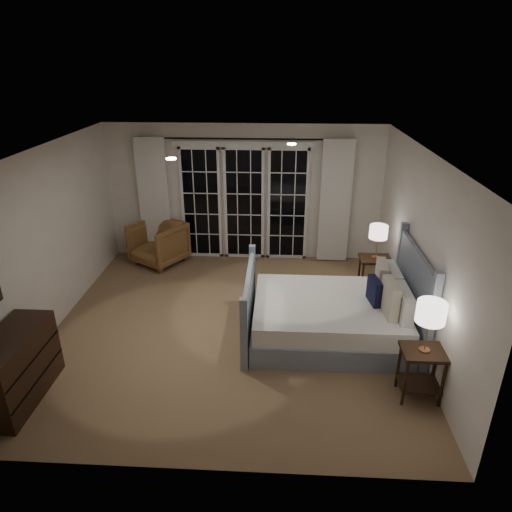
# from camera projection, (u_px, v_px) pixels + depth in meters

# --- Properties ---
(floor) EXTENTS (5.00, 5.00, 0.00)m
(floor) POSITION_uv_depth(u_px,v_px,m) (231.00, 326.00, 6.58)
(floor) COLOR #856248
(floor) RESTS_ON ground
(ceiling) EXTENTS (5.00, 5.00, 0.00)m
(ceiling) POSITION_uv_depth(u_px,v_px,m) (227.00, 152.00, 5.57)
(ceiling) COLOR silver
(ceiling) RESTS_ON wall_back
(wall_left) EXTENTS (0.02, 5.00, 2.50)m
(wall_left) POSITION_uv_depth(u_px,v_px,m) (47.00, 242.00, 6.20)
(wall_left) COLOR white
(wall_left) RESTS_ON floor
(wall_right) EXTENTS (0.02, 5.00, 2.50)m
(wall_right) POSITION_uv_depth(u_px,v_px,m) (420.00, 250.00, 5.95)
(wall_right) COLOR white
(wall_right) RESTS_ON floor
(wall_back) EXTENTS (5.00, 0.02, 2.50)m
(wall_back) POSITION_uv_depth(u_px,v_px,m) (244.00, 193.00, 8.36)
(wall_back) COLOR white
(wall_back) RESTS_ON floor
(wall_front) EXTENTS (5.00, 0.02, 2.50)m
(wall_front) POSITION_uv_depth(u_px,v_px,m) (197.00, 361.00, 3.79)
(wall_front) COLOR white
(wall_front) RESTS_ON floor
(french_doors) EXTENTS (2.50, 0.04, 2.20)m
(french_doors) POSITION_uv_depth(u_px,v_px,m) (244.00, 202.00, 8.38)
(french_doors) COLOR black
(french_doors) RESTS_ON wall_back
(curtain_rod) EXTENTS (3.50, 0.03, 0.03)m
(curtain_rod) POSITION_uv_depth(u_px,v_px,m) (243.00, 139.00, 7.86)
(curtain_rod) COLOR black
(curtain_rod) RESTS_ON wall_back
(curtain_left) EXTENTS (0.55, 0.10, 2.25)m
(curtain_left) POSITION_uv_depth(u_px,v_px,m) (154.00, 199.00, 8.37)
(curtain_left) COLOR silver
(curtain_left) RESTS_ON curtain_rod
(curtain_right) EXTENTS (0.55, 0.10, 2.25)m
(curtain_right) POSITION_uv_depth(u_px,v_px,m) (335.00, 202.00, 8.20)
(curtain_right) COLOR silver
(curtain_right) RESTS_ON curtain_rod
(downlight_a) EXTENTS (0.12, 0.12, 0.01)m
(downlight_a) POSITION_uv_depth(u_px,v_px,m) (292.00, 144.00, 6.08)
(downlight_a) COLOR white
(downlight_a) RESTS_ON ceiling
(downlight_b) EXTENTS (0.12, 0.12, 0.01)m
(downlight_b) POSITION_uv_depth(u_px,v_px,m) (171.00, 159.00, 5.24)
(downlight_b) COLOR white
(downlight_b) RESTS_ON ceiling
(bed) EXTENTS (2.23, 1.60, 1.30)m
(bed) POSITION_uv_depth(u_px,v_px,m) (333.00, 315.00, 6.22)
(bed) COLOR gray
(bed) RESTS_ON floor
(nightstand_left) EXTENTS (0.48, 0.38, 0.62)m
(nightstand_left) POSITION_uv_depth(u_px,v_px,m) (421.00, 367.00, 5.07)
(nightstand_left) COLOR #301D10
(nightstand_left) RESTS_ON floor
(nightstand_right) EXTENTS (0.49, 0.39, 0.63)m
(nightstand_right) POSITION_uv_depth(u_px,v_px,m) (374.00, 270.00, 7.30)
(nightstand_right) COLOR #301D10
(nightstand_right) RESTS_ON floor
(lamp_left) EXTENTS (0.31, 0.31, 0.60)m
(lamp_left) POSITION_uv_depth(u_px,v_px,m) (431.00, 313.00, 4.79)
(lamp_left) COLOR tan
(lamp_left) RESTS_ON nightstand_left
(lamp_right) EXTENTS (0.28, 0.28, 0.54)m
(lamp_right) POSITION_uv_depth(u_px,v_px,m) (378.00, 232.00, 7.04)
(lamp_right) COLOR tan
(lamp_right) RESTS_ON nightstand_right
(armchair) EXTENTS (1.16, 1.17, 0.78)m
(armchair) POSITION_uv_depth(u_px,v_px,m) (158.00, 243.00, 8.42)
(armchair) COLOR brown
(armchair) RESTS_ON floor
(dresser) EXTENTS (0.49, 1.15, 0.82)m
(dresser) POSITION_uv_depth(u_px,v_px,m) (15.00, 368.00, 5.05)
(dresser) COLOR #301D10
(dresser) RESTS_ON floor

